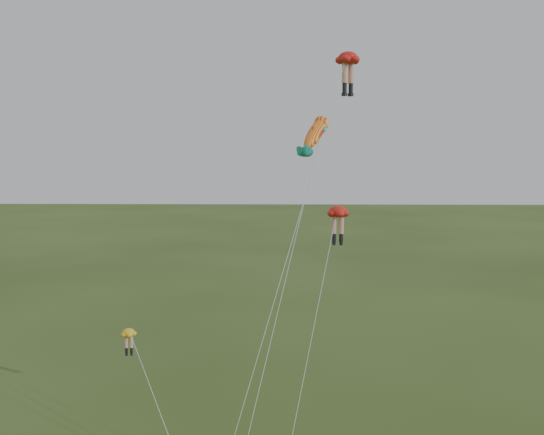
{
  "coord_description": "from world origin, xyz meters",
  "views": [
    {
      "loc": [
        1.69,
        -26.56,
        16.46
      ],
      "look_at": [
        1.07,
        6.0,
        12.71
      ],
      "focal_mm": 40.0,
      "sensor_mm": 36.0,
      "label": 1
    }
  ],
  "objects": [
    {
      "name": "legs_kite_yellow",
      "position": [
        -5.76,
        2.43,
        6.62
      ],
      "size": [
        5.29,
        6.74,
        7.44
      ],
      "rotation": [
        0.0,
        0.0,
        0.12
      ],
      "color": "gold",
      "rests_on": "ground"
    },
    {
      "name": "legs_kite_red_mid",
      "position": [
        4.5,
        5.24,
        12.65
      ],
      "size": [
        3.9,
        6.79,
        13.43
      ],
      "rotation": [
        0.0,
        0.0,
        -0.14
      ],
      "color": "red",
      "rests_on": "ground"
    },
    {
      "name": "fish_kite",
      "position": [
        3.45,
        7.71,
        17.18
      ],
      "size": [
        5.37,
        10.24,
        18.54
      ],
      "rotation": [
        0.62,
        0.0,
        -0.48
      ],
      "color": "yellow",
      "rests_on": "ground"
    },
    {
      "name": "legs_kite_red_high",
      "position": [
        5.13,
        7.67,
        20.85
      ],
      "size": [
        7.8,
        9.2,
        21.77
      ],
      "rotation": [
        0.0,
        0.0,
        0.55
      ],
      "color": "red",
      "rests_on": "ground"
    }
  ]
}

